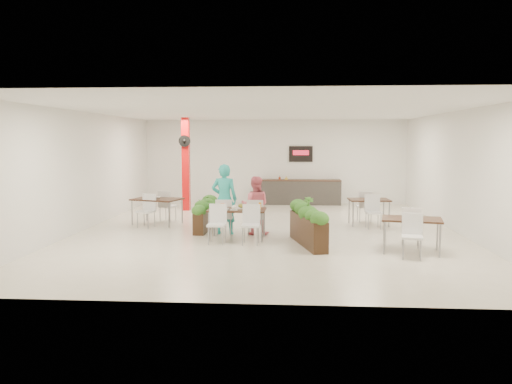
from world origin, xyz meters
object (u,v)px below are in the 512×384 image
main_table (237,214)px  diner_man (224,199)px  planter_right (308,223)px  side_table_b (369,203)px  diner_woman (255,205)px  red_column (186,163)px  side_table_c (412,224)px  side_table_a (157,202)px  planter_left (205,212)px  service_counter (301,191)px

main_table → diner_man: bearing=120.8°
planter_right → side_table_b: size_ratio=1.27×
diner_woman → main_table: bearing=59.7°
red_column → side_table_c: size_ratio=1.91×
planter_right → side_table_a: 5.01m
planter_left → side_table_b: size_ratio=1.09×
side_table_b → diner_woman: bearing=-155.8°
red_column → service_counter: size_ratio=1.07×
service_counter → diner_man: (-2.11, -6.14, 0.42)m
planter_left → planter_right: (2.72, -1.76, 0.02)m
main_table → planter_right: (1.73, -0.58, -0.12)m
red_column → side_table_b: (5.86, -2.62, -1.02)m
service_counter → main_table: size_ratio=1.81×
diner_woman → planter_right: 1.82m
diner_woman → side_table_a: 3.26m
main_table → planter_right: planter_right is taller
red_column → service_counter: red_column is taller
service_counter → diner_man: bearing=-108.9°
red_column → side_table_a: red_column is taller
planter_right → side_table_c: size_ratio=1.25×
main_table → planter_left: planter_left is taller
diner_man → side_table_a: diner_man is taller
main_table → side_table_a: size_ratio=0.99×
diner_man → side_table_c: size_ratio=1.09×
planter_left → side_table_c: bearing=-25.7°
diner_woman → side_table_b: diner_woman is taller
diner_woman → side_table_c: diner_woman is taller
planter_right → side_table_a: (-4.26, 2.62, 0.12)m
red_column → side_table_a: bearing=-95.1°
diner_woman → planter_left: size_ratio=0.85×
red_column → diner_woman: bearing=-57.8°
planter_right → side_table_c: planter_right is taller
red_column → main_table: bearing=-65.2°
diner_man → side_table_b: size_ratio=1.11×
main_table → side_table_a: 3.26m
service_counter → side_table_b: service_counter is taller
red_column → planter_right: red_column is taller
main_table → diner_man: 0.81m
diner_man → planter_left: 0.91m
diner_woman → side_table_a: bearing=-23.5°
red_column → main_table: size_ratio=1.93×
main_table → service_counter: bearing=75.8°
diner_man → side_table_a: size_ratio=1.09×
diner_woman → side_table_c: bearing=154.1°
planter_right → side_table_a: bearing=148.4°
planter_right → red_column: bearing=126.0°
main_table → diner_woman: bearing=57.9°
diner_woman → side_table_b: 3.57m
service_counter → planter_right: size_ratio=1.44×
red_column → side_table_c: 8.79m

